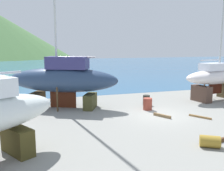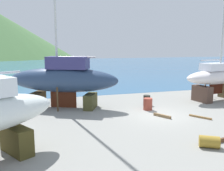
{
  "view_description": "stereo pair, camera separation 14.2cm",
  "coord_description": "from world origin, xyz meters",
  "px_view_note": "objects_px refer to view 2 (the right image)",
  "views": [
    {
      "loc": [
        -8.0,
        -14.67,
        4.72
      ],
      "look_at": [
        -3.14,
        0.86,
        2.08
      ],
      "focal_mm": 39.43,
      "sensor_mm": 36.0,
      "label": 1
    },
    {
      "loc": [
        -7.86,
        -14.72,
        4.72
      ],
      "look_at": [
        -3.14,
        0.86,
        2.08
      ],
      "focal_mm": 39.43,
      "sensor_mm": 36.0,
      "label": 2
    }
  ],
  "objects_px": {
    "sailboat_small_center": "(63,79)",
    "barrel_tipped_right": "(209,142)",
    "sailboat_large_starboard": "(217,78)",
    "barrel_tipped_center": "(147,100)",
    "barrel_tar_black": "(148,104)"
  },
  "relations": [
    {
      "from": "sailboat_small_center",
      "to": "barrel_tipped_center",
      "type": "distance_m",
      "value": 6.79
    },
    {
      "from": "sailboat_large_starboard",
      "to": "barrel_tar_black",
      "type": "height_order",
      "value": "sailboat_large_starboard"
    },
    {
      "from": "sailboat_large_starboard",
      "to": "barrel_tipped_center",
      "type": "height_order",
      "value": "sailboat_large_starboard"
    },
    {
      "from": "sailboat_large_starboard",
      "to": "barrel_tipped_right",
      "type": "bearing_deg",
      "value": -140.05
    },
    {
      "from": "sailboat_large_starboard",
      "to": "barrel_tar_black",
      "type": "bearing_deg",
      "value": -178.15
    },
    {
      "from": "barrel_tipped_right",
      "to": "barrel_tipped_center",
      "type": "bearing_deg",
      "value": 85.09
    },
    {
      "from": "barrel_tar_black",
      "to": "barrel_tipped_center",
      "type": "bearing_deg",
      "value": 68.25
    },
    {
      "from": "sailboat_small_center",
      "to": "barrel_tar_black",
      "type": "height_order",
      "value": "sailboat_small_center"
    },
    {
      "from": "sailboat_large_starboard",
      "to": "barrel_tipped_right",
      "type": "xyz_separation_m",
      "value": [
        -7.34,
        -8.53,
        -1.67
      ]
    },
    {
      "from": "barrel_tipped_center",
      "to": "barrel_tar_black",
      "type": "bearing_deg",
      "value": -111.75
    },
    {
      "from": "sailboat_large_starboard",
      "to": "barrel_tipped_right",
      "type": "distance_m",
      "value": 11.38
    },
    {
      "from": "barrel_tar_black",
      "to": "barrel_tipped_right",
      "type": "bearing_deg",
      "value": -91.45
    },
    {
      "from": "barrel_tipped_right",
      "to": "barrel_tar_black",
      "type": "relative_size",
      "value": 1.02
    },
    {
      "from": "sailboat_small_center",
      "to": "barrel_tipped_right",
      "type": "height_order",
      "value": "sailboat_small_center"
    },
    {
      "from": "sailboat_small_center",
      "to": "barrel_tipped_right",
      "type": "xyz_separation_m",
      "value": [
        5.7,
        -9.7,
        -1.93
      ]
    }
  ]
}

